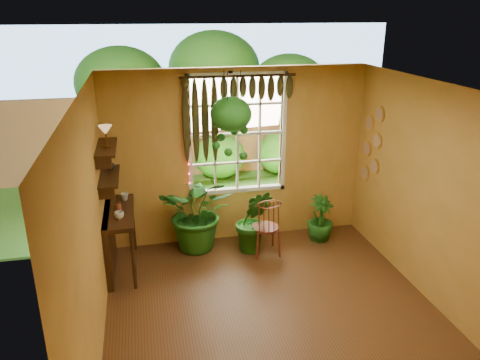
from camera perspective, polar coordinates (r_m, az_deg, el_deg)
The scene contains 23 objects.
floor at distance 5.83m, azimuth 4.55°, elevation -16.64°, with size 4.50×4.50×0.00m, color #5A3319.
ceiling at distance 4.74m, azimuth 5.46°, elevation 10.56°, with size 4.50×4.50×0.00m, color white.
wall_back at distance 7.17m, azimuth -0.28°, elevation 2.84°, with size 4.00×4.00×0.00m, color gold.
wall_left at distance 4.97m, azimuth -17.82°, elevation -6.31°, with size 4.50×4.50×0.00m, color gold.
wall_right at distance 6.00m, azimuth 23.55°, elevation -2.42°, with size 4.50×4.50×0.00m, color gold.
window at distance 7.11m, azimuth -0.34°, elevation 5.61°, with size 1.52×0.10×1.86m.
valance_vine at distance 6.85m, azimuth -0.84°, elevation 10.00°, with size 1.70×0.12×1.10m.
string_lights at distance 6.89m, azimuth -6.40°, elevation 5.46°, with size 0.03×0.03×1.54m, color #FF2633, non-canonical shape.
wall_plates at distance 7.36m, azimuth 15.77°, elevation 4.16°, with size 0.04×0.32×1.10m, color beige, non-canonical shape.
counter_ledge at distance 6.74m, azimuth -15.26°, elevation -6.41°, with size 0.40×1.20×0.90m.
shelf_lower at distance 6.41m, azimuth -15.64°, elevation 0.42°, with size 0.25×0.90×0.04m, color #371E0F.
shelf_upper at distance 6.30m, azimuth -15.98°, elevation 3.85°, with size 0.25×0.90×0.04m, color #371E0F.
backyard at distance 11.65m, azimuth -3.92°, elevation 9.20°, with size 14.00×10.00×12.00m.
windsor_chair at distance 7.03m, azimuth 3.17°, elevation -6.71°, with size 0.40×0.43×1.07m.
potted_plant_left at distance 7.08m, azimuth -5.05°, elevation -3.88°, with size 1.10×0.95×1.22m, color #194E15.
potted_plant_mid at distance 7.02m, azimuth 1.67°, elevation -4.97°, with size 0.55×0.45×1.01m, color #194E15.
potted_plant_right at distance 7.52m, azimuth 9.78°, elevation -4.64°, with size 0.41×0.41×0.74m, color #194E15.
hanging_basket at distance 6.62m, azimuth -1.11°, elevation 7.26°, with size 0.58×0.58×1.25m.
cup_a at distance 6.33m, azimuth -14.51°, elevation -4.16°, with size 0.12×0.12×0.10m, color silver.
cup_b at distance 6.90m, azimuth -13.89°, elevation -1.99°, with size 0.11×0.11×0.10m, color beige.
brush_jar at distance 6.55m, azimuth -14.68°, elevation -2.67°, with size 0.08×0.08×0.30m.
shelf_vase at distance 6.63m, azimuth -15.57°, elevation 1.84°, with size 0.12×0.12×0.13m, color #B2AD99.
tiffany_lamp at distance 6.16m, azimuth -16.08°, elevation 5.71°, with size 0.17×0.17×0.29m.
Camera 1 is at (-1.42, -4.45, 3.48)m, focal length 35.00 mm.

